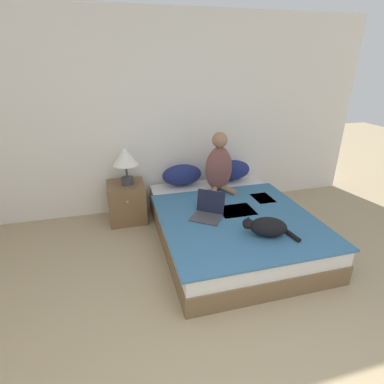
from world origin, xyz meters
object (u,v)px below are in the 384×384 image
pillow_far (232,170)px  cat_tabby (267,227)px  bed (230,225)px  nightstand (127,202)px  laptop_open (208,212)px  table_lamp (125,159)px  pillow_near (182,175)px  person_sitting (219,166)px

pillow_far → cat_tabby: 1.52m
bed → nightstand: 1.40m
laptop_open → nightstand: 1.23m
pillow_far → table_lamp: 1.50m
bed → table_lamp: bearing=143.7°
cat_tabby → nightstand: cat_tabby is taller
laptop_open → pillow_near: bearing=129.9°
person_sitting → laptop_open: size_ratio=1.77×
bed → person_sitting: 0.81m
pillow_near → nightstand: pillow_near is taller
laptop_open → cat_tabby: bearing=-14.3°
pillow_far → person_sitting: size_ratio=0.71×
bed → person_sitting: size_ratio=2.75×
nightstand → table_lamp: table_lamp is taller
cat_tabby → pillow_far: bearing=-77.0°
laptop_open → person_sitting: bearing=98.3°
pillow_far → nightstand: size_ratio=1.05×
bed → nightstand: size_ratio=4.10×
pillow_far → nightstand: pillow_far is taller
pillow_near → pillow_far: bearing=0.0°
nightstand → laptop_open: bearing=-47.5°
cat_tabby → laptop_open: bearing=-28.8°
laptop_open → nightstand: size_ratio=0.84×
laptop_open → nightstand: (-0.82, 0.90, -0.19)m
bed → cat_tabby: 0.68m
pillow_near → cat_tabby: bearing=-72.1°
pillow_near → nightstand: bearing=-174.6°
table_lamp → bed: bearing=-36.3°
person_sitting → nightstand: (-1.19, 0.22, -0.47)m
cat_tabby → nightstand: bearing=-26.6°
bed → pillow_far: (0.36, 0.90, 0.34)m
person_sitting → nightstand: 1.30m
pillow_near → nightstand: 0.82m
table_lamp → pillow_far: bearing=3.6°
pillow_near → laptop_open: bearing=-86.7°
bed → person_sitting: bearing=84.3°
cat_tabby → laptop_open: size_ratio=1.13×
bed → person_sitting: person_sitting is taller
bed → nightstand: nightstand is taller
pillow_near → laptop_open: (0.06, -0.97, -0.09)m
bed → pillow_near: pillow_near is taller
pillow_near → laptop_open: 0.98m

